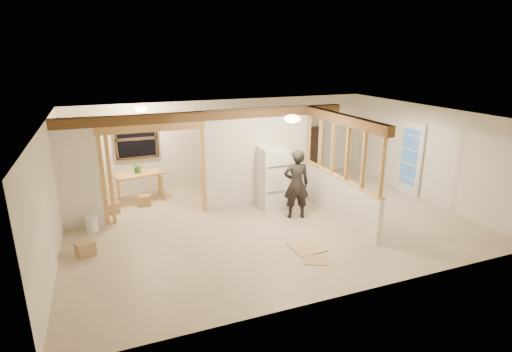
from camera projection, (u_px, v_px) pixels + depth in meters
name	position (u px, v px, depth m)	size (l,w,h in m)	color
floor	(269.00, 221.00, 9.44)	(9.00, 6.50, 0.01)	#C4AD92
ceiling	(270.00, 115.00, 8.70)	(9.00, 6.50, 0.01)	white
wall_back	(227.00, 142.00, 11.96)	(9.00, 0.01, 2.50)	beige
wall_front	(352.00, 225.00, 6.18)	(9.00, 0.01, 2.50)	beige
wall_left	(50.00, 195.00, 7.51)	(0.01, 6.50, 2.50)	beige
wall_right	(424.00, 153.00, 10.64)	(0.01, 6.50, 2.50)	beige
partition_left_stub	(78.00, 175.00, 8.73)	(0.90, 0.12, 2.50)	silver
partition_center	(258.00, 157.00, 10.21)	(2.80, 0.12, 2.50)	silver
doorway_frame	(155.00, 173.00, 9.35)	(2.46, 0.14, 2.20)	tan
header_beam_back	(211.00, 115.00, 9.46)	(7.00, 0.18, 0.22)	brown
header_beam_right	(342.00, 119.00, 8.94)	(0.18, 3.30, 0.22)	brown
pony_wall	(337.00, 198.00, 9.50)	(0.12, 3.20, 1.00)	silver
stud_partition	(340.00, 150.00, 9.15)	(0.14, 3.20, 1.32)	tan
window_back	(136.00, 139.00, 10.90)	(1.12, 0.10, 1.10)	black
french_door	(410.00, 159.00, 11.04)	(0.12, 0.86, 2.00)	white
ceiling_dome_main	(292.00, 119.00, 8.37)	(0.36, 0.36, 0.16)	#FFEABF
ceiling_dome_util	(141.00, 108.00, 9.88)	(0.32, 0.32, 0.14)	#FFEABF
hanging_bulb	(166.00, 124.00, 9.52)	(0.07, 0.07, 0.07)	#FFD88C
refrigerator	(272.00, 177.00, 10.10)	(0.65, 0.63, 1.57)	silver
woman	(296.00, 184.00, 9.39)	(0.61, 0.40, 1.68)	black
work_table	(140.00, 187.00, 10.67)	(1.19, 0.60, 0.75)	tan
potted_plant	(138.00, 167.00, 10.56)	(0.29, 0.25, 0.32)	#2F752E
shop_vac	(86.00, 203.00, 9.68)	(0.47, 0.47, 0.61)	#A50D11
bookshelf	(310.00, 151.00, 12.89)	(0.77, 0.26, 1.53)	black
bucket	(92.00, 224.00, 8.85)	(0.27, 0.27, 0.34)	silver
box_util_a	(144.00, 200.00, 10.36)	(0.32, 0.28, 0.28)	#A88051
box_util_b	(113.00, 207.00, 9.89)	(0.29, 0.29, 0.27)	#A88051
box_front	(86.00, 249.00, 7.80)	(0.34, 0.27, 0.27)	#A88051
floor_panel_near	(307.00, 247.00, 8.12)	(0.63, 0.63, 0.02)	tan
floor_panel_far	(315.00, 260.00, 7.63)	(0.47, 0.37, 0.01)	tan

